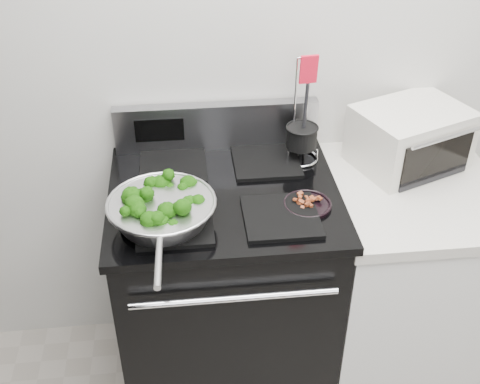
{
  "coord_description": "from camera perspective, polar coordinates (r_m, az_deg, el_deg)",
  "views": [
    {
      "loc": [
        -0.43,
        -0.27,
        2.12
      ],
      "look_at": [
        -0.25,
        1.36,
        0.98
      ],
      "focal_mm": 45.0,
      "sensor_mm": 36.0,
      "label": 1
    }
  ],
  "objects": [
    {
      "name": "counter",
      "position": [
        2.5,
        14.65,
        -8.25
      ],
      "size": [
        0.62,
        0.68,
        0.92
      ],
      "color": "white",
      "rests_on": "floor"
    },
    {
      "name": "broccoli_pile",
      "position": [
        1.89,
        -7.46,
        -1.2
      ],
      "size": [
        0.27,
        0.27,
        0.09
      ],
      "primitive_type": null,
      "color": "black",
      "rests_on": "skillet"
    },
    {
      "name": "gas_range",
      "position": [
        2.35,
        -1.37,
        -9.21
      ],
      "size": [
        0.79,
        0.69,
        1.13
      ],
      "color": "black",
      "rests_on": "floor"
    },
    {
      "name": "skillet",
      "position": [
        1.9,
        -7.41,
        -1.72
      ],
      "size": [
        0.35,
        0.55,
        0.07
      ],
      "rotation": [
        0.0,
        0.0,
        -0.03
      ],
      "color": "silver",
      "rests_on": "gas_range"
    },
    {
      "name": "back_wall",
      "position": [
        2.21,
        5.54,
        14.16
      ],
      "size": [
        4.0,
        0.02,
        2.7
      ],
      "primitive_type": "cube",
      "color": "silver",
      "rests_on": "ground"
    },
    {
      "name": "toaster_oven",
      "position": [
        2.3,
        15.8,
        5.03
      ],
      "size": [
        0.46,
        0.41,
        0.22
      ],
      "rotation": [
        0.0,
        0.0,
        0.37
      ],
      "color": "silver",
      "rests_on": "counter"
    },
    {
      "name": "bacon_plate",
      "position": [
        1.99,
        6.41,
        -0.95
      ],
      "size": [
        0.16,
        0.16,
        0.04
      ],
      "rotation": [
        0.0,
        0.0,
        0.17
      ],
      "color": "black",
      "rests_on": "gas_range"
    },
    {
      "name": "utensil_holder",
      "position": [
        2.21,
        5.83,
        4.71
      ],
      "size": [
        0.13,
        0.13,
        0.41
      ],
      "rotation": [
        0.0,
        0.0,
        0.1
      ],
      "color": "silver",
      "rests_on": "gas_range"
    }
  ]
}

